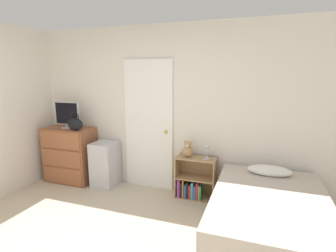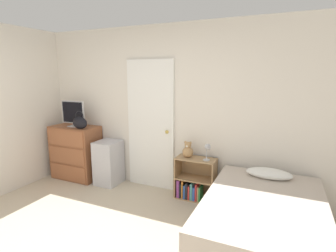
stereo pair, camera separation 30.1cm
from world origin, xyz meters
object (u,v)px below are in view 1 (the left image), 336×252
(dresser, at_px, (70,154))
(tv, at_px, (67,114))
(bookshelf, at_px, (193,182))
(desk_lamp, at_px, (208,148))
(bed, at_px, (269,218))
(teddy_bear, at_px, (188,150))
(storage_bin, at_px, (105,164))
(handbag, at_px, (75,124))

(dresser, xyz_separation_m, tv, (0.01, -0.01, 0.70))
(bookshelf, distance_m, desk_lamp, 0.60)
(tv, height_order, bookshelf, tv)
(tv, distance_m, bed, 3.37)
(bookshelf, bearing_deg, teddy_bear, -179.42)
(storage_bin, xyz_separation_m, bed, (2.51, -0.70, -0.09))
(tv, distance_m, handbag, 0.30)
(tv, bearing_deg, bed, -11.82)
(tv, relative_size, bed, 0.25)
(handbag, height_order, desk_lamp, handbag)
(bed, bearing_deg, handbag, 169.37)
(handbag, xyz_separation_m, bed, (2.94, -0.55, -0.77))
(handbag, xyz_separation_m, bookshelf, (1.90, 0.21, -0.81))
(handbag, bearing_deg, desk_lamp, 4.68)
(desk_lamp, bearing_deg, dresser, -178.92)
(teddy_bear, distance_m, desk_lamp, 0.31)
(bookshelf, bearing_deg, dresser, -177.74)
(tv, relative_size, storage_bin, 0.63)
(handbag, bearing_deg, tv, 154.82)
(desk_lamp, bearing_deg, bookshelf, 169.31)
(tv, bearing_deg, handbag, -25.18)
(bed, bearing_deg, tv, 168.18)
(desk_lamp, xyz_separation_m, bed, (0.82, -0.72, -0.52))
(storage_bin, bearing_deg, teddy_bear, 2.54)
(handbag, xyz_separation_m, storage_bin, (0.43, 0.15, -0.67))
(storage_bin, distance_m, bed, 2.61)
(tv, xyz_separation_m, handbag, (0.24, -0.11, -0.12))
(storage_bin, relative_size, bed, 0.40)
(dresser, distance_m, teddy_bear, 2.08)
(teddy_bear, bearing_deg, bed, -34.11)
(teddy_bear, bearing_deg, desk_lamp, -7.34)
(bed, bearing_deg, teddy_bear, 145.89)
(storage_bin, distance_m, bookshelf, 1.48)
(handbag, distance_m, desk_lamp, 2.14)
(handbag, bearing_deg, bed, -10.63)
(teddy_bear, bearing_deg, tv, -177.27)
(tv, xyz_separation_m, teddy_bear, (2.05, 0.10, -0.44))
(teddy_bear, bearing_deg, storage_bin, -177.46)
(bookshelf, xyz_separation_m, bed, (1.04, -0.76, 0.04))
(dresser, distance_m, storage_bin, 0.69)
(handbag, relative_size, desk_lamp, 1.22)
(dresser, xyz_separation_m, bookshelf, (2.15, 0.08, -0.24))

